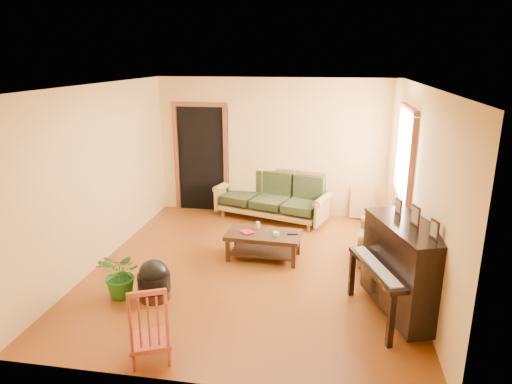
% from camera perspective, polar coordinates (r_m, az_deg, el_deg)
% --- Properties ---
extents(floor, '(5.00, 5.00, 0.00)m').
position_cam_1_polar(floor, '(6.75, -0.53, -9.46)').
color(floor, '#5C2B0C').
rests_on(floor, ground).
extents(doorway, '(1.08, 0.16, 2.05)m').
position_cam_1_polar(doorway, '(9.03, -6.88, 4.08)').
color(doorway, black).
rests_on(doorway, floor).
extents(window, '(0.12, 1.36, 1.46)m').
position_cam_1_polar(window, '(7.50, 18.19, 4.51)').
color(window, white).
rests_on(window, right_wall).
extents(sofa, '(2.27, 1.47, 0.90)m').
position_cam_1_polar(sofa, '(8.56, 1.92, -0.47)').
color(sofa, olive).
rests_on(sofa, floor).
extents(coffee_table, '(1.15, 0.67, 0.41)m').
position_cam_1_polar(coffee_table, '(6.98, 0.96, -6.70)').
color(coffee_table, black).
rests_on(coffee_table, floor).
extents(armchair, '(0.88, 0.92, 0.85)m').
position_cam_1_polar(armchair, '(7.01, 15.41, -5.28)').
color(armchair, olive).
rests_on(armchair, floor).
extents(piano, '(1.15, 1.48, 1.15)m').
position_cam_1_polar(piano, '(5.64, 18.24, -9.39)').
color(piano, black).
rests_on(piano, floor).
extents(footstool, '(0.47, 0.47, 0.39)m').
position_cam_1_polar(footstool, '(6.02, -12.60, -11.21)').
color(footstool, black).
rests_on(footstool, floor).
extents(red_chair, '(0.54, 0.56, 0.85)m').
position_cam_1_polar(red_chair, '(4.85, -13.25, -15.48)').
color(red_chair, maroon).
rests_on(red_chair, floor).
extents(leaning_frame, '(0.49, 0.14, 0.64)m').
position_cam_1_polar(leaning_frame, '(8.82, 13.22, -1.29)').
color(leaning_frame, '#CA8E43').
rests_on(leaning_frame, floor).
extents(ceramic_crock, '(0.19, 0.19, 0.23)m').
position_cam_1_polar(ceramic_crock, '(8.65, 13.98, -3.12)').
color(ceramic_crock, '#3547A0').
rests_on(ceramic_crock, floor).
extents(potted_plant, '(0.70, 0.65, 0.63)m').
position_cam_1_polar(potted_plant, '(6.11, -16.41, -9.84)').
color(potted_plant, '#1F5919').
rests_on(potted_plant, floor).
extents(book, '(0.26, 0.26, 0.02)m').
position_cam_1_polar(book, '(6.88, -1.70, -5.15)').
color(book, maroon).
rests_on(book, coffee_table).
extents(candle, '(0.07, 0.07, 0.11)m').
position_cam_1_polar(candle, '(7.07, 0.24, -4.17)').
color(candle, silver).
rests_on(candle, coffee_table).
extents(glass_jar, '(0.10, 0.10, 0.06)m').
position_cam_1_polar(glass_jar, '(6.80, 2.53, -5.26)').
color(glass_jar, silver).
rests_on(glass_jar, coffee_table).
extents(remote, '(0.17, 0.06, 0.02)m').
position_cam_1_polar(remote, '(6.87, 4.60, -5.24)').
color(remote, black).
rests_on(remote, coffee_table).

